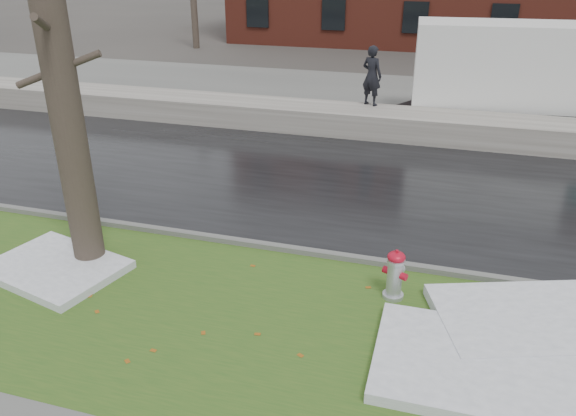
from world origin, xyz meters
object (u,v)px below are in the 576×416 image
(box_truck, at_px, (529,73))
(worker, at_px, (372,76))
(tree, at_px, (59,74))
(fire_hydrant, at_px, (395,272))

(box_truck, bearing_deg, worker, -164.81)
(tree, height_order, worker, tree)
(fire_hydrant, height_order, tree, tree)
(tree, bearing_deg, worker, 70.33)
(tree, relative_size, worker, 3.69)
(tree, xyz_separation_m, worker, (3.43, 9.60, -1.71))
(worker, bearing_deg, fire_hydrant, 125.70)
(fire_hydrant, bearing_deg, tree, -152.17)
(box_truck, distance_m, worker, 4.83)
(fire_hydrant, bearing_deg, box_truck, 99.82)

